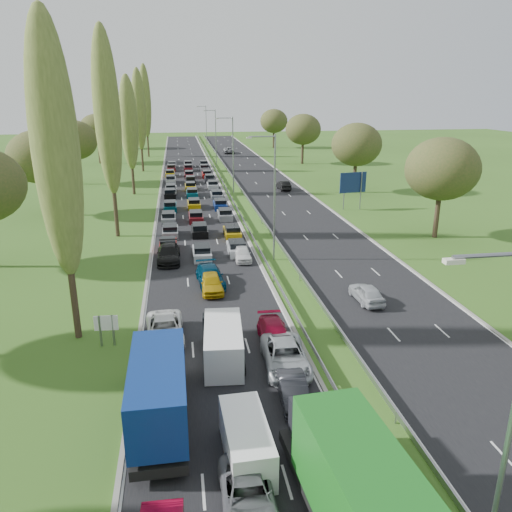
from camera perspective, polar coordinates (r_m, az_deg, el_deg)
ground at (r=84.47m, az=-2.73°, el=7.53°), size 260.00×260.00×0.00m
near_carriageway at (r=86.49m, az=-7.40°, el=7.65°), size 10.50×215.00×0.04m
far_carriageway at (r=87.87m, az=1.51°, el=7.96°), size 10.50×215.00×0.04m
central_reservation at (r=86.82m, az=-2.92°, el=8.19°), size 2.36×215.00×0.32m
lamp_columns at (r=81.60m, az=-2.63°, el=11.42°), size 0.18×140.18×12.00m
poplar_row at (r=71.14m, az=-15.15°, el=15.00°), size 2.80×127.80×22.44m
woodland_left at (r=67.96m, az=-24.23°, el=9.94°), size 8.00×166.00×11.10m
woodland_right at (r=75.23m, az=13.62°, el=11.66°), size 8.00×153.00×11.10m
traffic_queue_fill at (r=81.48m, az=-7.30°, el=7.32°), size 9.01×68.19×0.80m
near_car_2 at (r=33.74m, az=-10.38°, el=-8.22°), size 2.60×5.34×1.46m
near_car_3 at (r=48.86m, az=-9.96°, el=0.28°), size 2.18×5.36×1.55m
near_car_6 at (r=21.53m, az=-0.92°, el=-25.66°), size 2.25×4.71×1.30m
near_car_7 at (r=42.52m, az=-5.26°, el=-2.29°), size 2.51×5.30×1.49m
near_car_8 at (r=41.07m, az=-5.13°, el=-3.05°), size 1.87×4.41×1.49m
near_car_9 at (r=27.25m, az=4.24°, el=-15.02°), size 1.61×4.08×1.32m
near_car_10 at (r=30.03m, az=3.39°, el=-11.38°), size 2.79×5.60×1.52m
near_car_11 at (r=32.78m, az=2.09°, el=-8.85°), size 2.01×4.69×1.35m
near_car_12 at (r=48.51m, az=-1.56°, el=0.29°), size 1.62×3.91×1.32m
far_car_0 at (r=39.87m, az=12.53°, el=-4.14°), size 1.86×4.26×1.43m
far_car_1 at (r=84.55m, az=3.17°, el=8.07°), size 1.76×4.63×1.51m
far_car_2 at (r=137.35m, az=-3.15°, el=11.98°), size 2.80×5.80×1.59m
blue_lorry at (r=25.39m, az=-10.97°, el=-14.54°), size 2.53×9.12×3.85m
white_van_front at (r=23.58m, az=-1.20°, el=-20.10°), size 1.86×4.74×1.91m
white_van_rear at (r=30.78m, az=-3.81°, el=-9.78°), size 2.23×5.68×2.28m
info_sign at (r=33.57m, az=-16.74°, el=-7.70°), size 1.50×0.17×2.10m
direction_sign at (r=70.67m, az=11.02°, el=8.06°), size 3.96×0.79×5.20m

